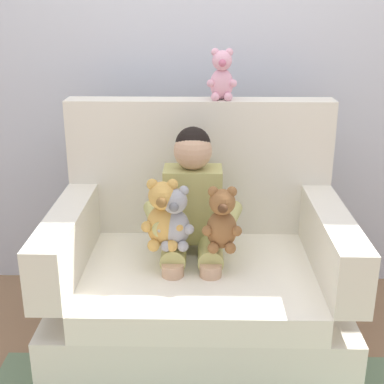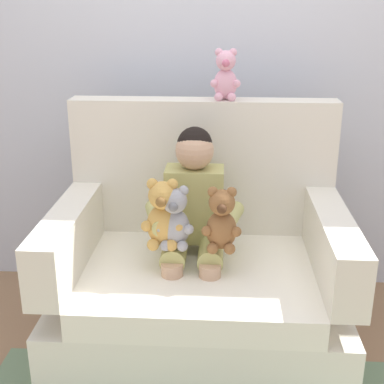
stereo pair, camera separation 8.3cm
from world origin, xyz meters
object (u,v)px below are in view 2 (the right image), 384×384
object	(u,v)px
plush_grey	(175,219)
seated_child	(194,212)
plush_honey	(163,215)
plush_brown	(222,221)
plush_pink_on_backrest	(226,76)
armchair	(200,279)

from	to	relation	value
plush_grey	seated_child	bearing A→B (deg)	69.27
plush_honey	seated_child	bearing A→B (deg)	66.85
seated_child	plush_brown	bearing A→B (deg)	-46.59
seated_child	plush_pink_on_backrest	bearing A→B (deg)	71.86
plush_pink_on_backrest	seated_child	bearing A→B (deg)	-99.40
plush_brown	plush_pink_on_backrest	distance (m)	0.70
seated_child	plush_honey	bearing A→B (deg)	-126.48
seated_child	plush_brown	distance (m)	0.20
plush_grey	plush_honey	bearing A→B (deg)	-179.15
armchair	plush_brown	bearing A→B (deg)	-55.32
seated_child	plush_pink_on_backrest	distance (m)	0.65
seated_child	plush_brown	xyz separation A→B (m)	(0.12, -0.16, 0.03)
seated_child	plush_grey	size ratio (longest dim) A/B	3.00
seated_child	plush_grey	world-z (taller)	seated_child
plush_grey	plush_pink_on_backrest	size ratio (longest dim) A/B	1.17
plush_brown	plush_pink_on_backrest	xyz separation A→B (m)	(0.00, 0.46, 0.53)
plush_grey	plush_brown	world-z (taller)	plush_brown
plush_brown	plush_grey	bearing A→B (deg)	162.86
plush_pink_on_backrest	plush_grey	bearing A→B (deg)	-100.58
seated_child	plush_brown	size ratio (longest dim) A/B	2.96
plush_brown	plush_pink_on_backrest	bearing A→B (deg)	76.60
plush_honey	armchair	bearing A→B (deg)	56.75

